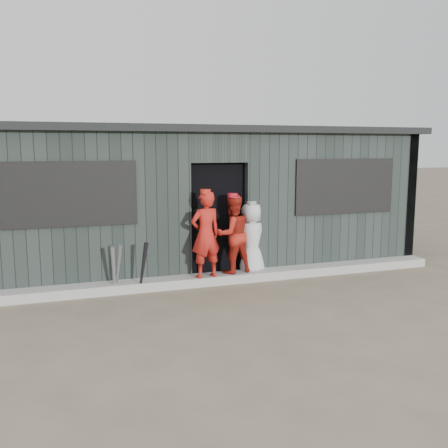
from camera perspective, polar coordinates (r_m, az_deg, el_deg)
name	(u,v)px	position (r m, az deg, el deg)	size (l,w,h in m)	color
ground	(267,317)	(6.84, 4.97, -10.51)	(80.00, 80.00, 0.00)	brown
curb	(224,278)	(8.44, -0.04, -6.20)	(8.00, 0.36, 0.15)	gray
bat_left	(114,270)	(7.86, -12.48, -5.18)	(0.07, 0.07, 0.78)	gray
bat_mid	(118,269)	(7.88, -12.02, -5.01)	(0.07, 0.07, 0.82)	gray
bat_right	(143,268)	(7.84, -9.25, -4.96)	(0.07, 0.07, 0.83)	black
player_red_left	(206,235)	(8.07, -2.12, -1.21)	(0.52, 0.34, 1.42)	#AD1C15
player_red_right	(233,234)	(8.38, 0.98, -1.15)	(0.64, 0.50, 1.32)	#9F1F13
player_grey_back	(251,240)	(8.69, 3.12, -1.84)	(0.64, 0.42, 1.31)	#BBBBBB
dugout	(196,197)	(9.81, -3.23, 3.09)	(8.30, 3.30, 2.62)	black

